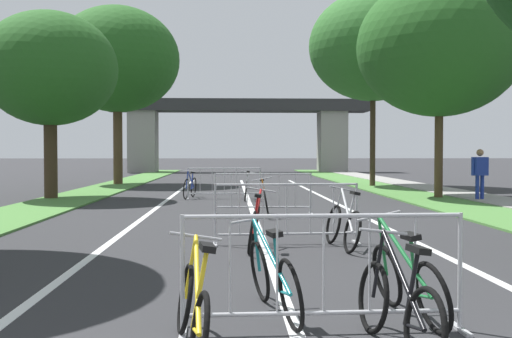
# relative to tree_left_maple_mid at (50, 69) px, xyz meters

# --- Properties ---
(grass_verge_left) EXTENTS (2.13, 54.87, 0.05)m
(grass_verge_left) POSITION_rel_tree_left_maple_mid_xyz_m (0.68, 3.89, -4.33)
(grass_verge_left) COLOR #477A38
(grass_verge_left) RESTS_ON ground
(grass_verge_right) EXTENTS (2.13, 54.87, 0.05)m
(grass_verge_right) POSITION_rel_tree_left_maple_mid_xyz_m (12.56, 3.89, -4.33)
(grass_verge_right) COLOR #477A38
(grass_verge_right) RESTS_ON ground
(sidewalk_path_right) EXTENTS (1.76, 54.87, 0.08)m
(sidewalk_path_right) POSITION_rel_tree_left_maple_mid_xyz_m (14.50, 3.89, -4.31)
(sidewalk_path_right) COLOR gray
(sidewalk_path_right) RESTS_ON ground
(lane_stripe_center) EXTENTS (0.14, 31.74, 0.01)m
(lane_stripe_center) POSITION_rel_tree_left_maple_mid_xyz_m (6.62, -2.69, -4.35)
(lane_stripe_center) COLOR silver
(lane_stripe_center) RESTS_ON ground
(lane_stripe_right_lane) EXTENTS (0.14, 31.74, 0.01)m
(lane_stripe_right_lane) POSITION_rel_tree_left_maple_mid_xyz_m (9.30, -2.69, -4.35)
(lane_stripe_right_lane) COLOR silver
(lane_stripe_right_lane) RESTS_ON ground
(lane_stripe_left_lane) EXTENTS (0.14, 31.74, 0.01)m
(lane_stripe_left_lane) POSITION_rel_tree_left_maple_mid_xyz_m (3.93, -2.69, -4.35)
(lane_stripe_left_lane) COLOR silver
(lane_stripe_left_lane) RESTS_ON ground
(overpass_bridge) EXTENTS (20.46, 2.90, 5.68)m
(overpass_bridge) POSITION_rel_tree_left_maple_mid_xyz_m (6.62, 26.79, -0.47)
(overpass_bridge) COLOR #2D2D30
(overpass_bridge) RESTS_ON ground
(tree_left_maple_mid) EXTENTS (4.47, 4.47, 6.28)m
(tree_left_maple_mid) POSITION_rel_tree_left_maple_mid_xyz_m (0.00, 0.00, 0.00)
(tree_left_maple_mid) COLOR #3D2D1E
(tree_left_maple_mid) RESTS_ON ground
(tree_left_pine_far) EXTENTS (5.97, 5.97, 8.58)m
(tree_left_pine_far) POSITION_rel_tree_left_maple_mid_xyz_m (0.58, 8.85, 1.67)
(tree_left_pine_far) COLOR #4C3823
(tree_left_pine_far) RESTS_ON ground
(tree_right_pine_near) EXTENTS (5.57, 5.57, 7.52)m
(tree_right_pine_near) POSITION_rel_tree_left_maple_mid_xyz_m (13.10, -0.28, 0.79)
(tree_right_pine_near) COLOR #4C3823
(tree_right_pine_near) RESTS_ON ground
(tree_right_oak_mid) EXTENTS (5.84, 5.84, 8.87)m
(tree_right_oak_mid) POSITION_rel_tree_left_maple_mid_xyz_m (12.51, 6.74, 2.03)
(tree_right_oak_mid) COLOR #3D2D1E
(tree_right_oak_mid) RESTS_ON ground
(crowd_barrier_nearest) EXTENTS (2.52, 0.52, 1.05)m
(crowd_barrier_nearest) POSITION_rel_tree_left_maple_mid_xyz_m (6.85, -15.18, -3.83)
(crowd_barrier_nearest) COLOR #ADADB2
(crowd_barrier_nearest) RESTS_ON ground
(crowd_barrier_second) EXTENTS (2.53, 0.57, 1.05)m
(crowd_barrier_second) POSITION_rel_tree_left_maple_mid_xyz_m (7.00, -10.13, -3.83)
(crowd_barrier_second) COLOR #ADADB2
(crowd_barrier_second) RESTS_ON ground
(crowd_barrier_third) EXTENTS (2.52, 0.51, 1.05)m
(crowd_barrier_third) POSITION_rel_tree_left_maple_mid_xyz_m (6.87, -5.08, -3.83)
(crowd_barrier_third) COLOR #ADADB2
(crowd_barrier_third) RESTS_ON ground
(crowd_barrier_fourth) EXTENTS (2.52, 0.52, 1.05)m
(crowd_barrier_fourth) POSITION_rel_tree_left_maple_mid_xyz_m (5.81, -0.03, -3.83)
(crowd_barrier_fourth) COLOR #ADADB2
(crowd_barrier_fourth) RESTS_ON ground
(bicycle_black_0) EXTENTS (0.44, 1.63, 0.94)m
(bicycle_black_0) POSITION_rel_tree_left_maple_mid_xyz_m (7.36, -15.68, -4.00)
(bicycle_black_0) COLOR black
(bicycle_black_0) RESTS_ON ground
(bicycle_silver_1) EXTENTS (0.49, 1.72, 1.01)m
(bicycle_silver_1) POSITION_rel_tree_left_maple_mid_xyz_m (7.88, -10.61, -3.98)
(bicycle_silver_1) COLOR black
(bicycle_silver_1) RESTS_ON ground
(bicycle_yellow_2) EXTENTS (0.45, 1.69, 0.91)m
(bicycle_yellow_2) POSITION_rel_tree_left_maple_mid_xyz_m (5.74, -15.67, -4.00)
(bicycle_yellow_2) COLOR black
(bicycle_yellow_2) RESTS_ON ground
(bicycle_orange_3) EXTENTS (0.49, 1.70, 1.00)m
(bicycle_orange_3) POSITION_rel_tree_left_maple_mid_xyz_m (6.90, -5.65, -3.97)
(bicycle_orange_3) COLOR black
(bicycle_orange_3) RESTS_ON ground
(bicycle_teal_4) EXTENTS (0.66, 1.74, 0.93)m
(bicycle_teal_4) POSITION_rel_tree_left_maple_mid_xyz_m (6.45, -14.59, -3.98)
(bicycle_teal_4) COLOR black
(bicycle_teal_4) RESTS_ON ground
(bicycle_blue_5) EXTENTS (0.54, 1.74, 0.98)m
(bicycle_blue_5) POSITION_rel_tree_left_maple_mid_xyz_m (4.63, 0.32, -3.96)
(bicycle_blue_5) COLOR black
(bicycle_blue_5) RESTS_ON ground
(bicycle_red_6) EXTENTS (0.54, 1.66, 1.00)m
(bicycle_red_6) POSITION_rel_tree_left_maple_mid_xyz_m (6.42, -10.65, -3.97)
(bicycle_red_6) COLOR black
(bicycle_red_6) RESTS_ON ground
(bicycle_green_7) EXTENTS (0.61, 1.62, 1.00)m
(bicycle_green_7) POSITION_rel_tree_left_maple_mid_xyz_m (7.71, -14.79, -3.99)
(bicycle_green_7) COLOR black
(bicycle_green_7) RESTS_ON ground
(bicycle_white_8) EXTENTS (0.48, 1.61, 0.97)m
(bicycle_white_8) POSITION_rel_tree_left_maple_mid_xyz_m (6.54, -0.62, -3.98)
(bicycle_white_8) COLOR black
(bicycle_white_8) RESTS_ON ground
(pedestrian_in_red_jacket) EXTENTS (0.60, 0.38, 1.68)m
(pedestrian_in_red_jacket) POSITION_rel_tree_left_maple_mid_xyz_m (14.03, -1.47, -3.33)
(pedestrian_in_red_jacket) COLOR navy
(pedestrian_in_red_jacket) RESTS_ON ground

